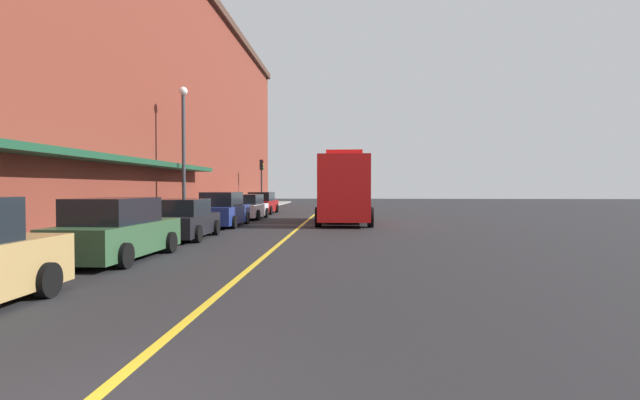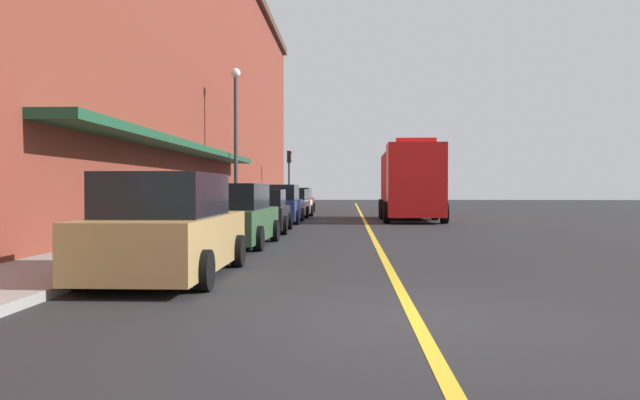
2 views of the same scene
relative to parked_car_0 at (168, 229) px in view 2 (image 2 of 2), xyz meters
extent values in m
plane|color=#232326|center=(3.96, 21.78, -0.85)|extent=(112.00, 112.00, 0.00)
cube|color=gray|center=(-2.24, 21.78, -0.78)|extent=(2.40, 70.00, 0.15)
cube|color=gold|center=(3.96, 21.78, -0.85)|extent=(0.16, 70.00, 0.01)
cube|color=maroon|center=(-10.01, 20.78, 7.05)|extent=(13.14, 64.00, 15.81)
cube|color=#19472D|center=(-2.89, 12.78, 2.25)|extent=(1.20, 22.40, 0.24)
cube|color=#A5844C|center=(0.00, 0.07, -0.22)|extent=(1.92, 4.80, 0.91)
cube|color=black|center=(0.00, -0.17, 0.61)|extent=(1.72, 2.64, 0.74)
cylinder|color=black|center=(-0.97, 1.55, -0.53)|extent=(0.22, 0.64, 0.64)
cylinder|color=black|center=(0.95, 1.56, -0.53)|extent=(0.22, 0.64, 0.64)
cylinder|color=black|center=(-0.95, -1.42, -0.53)|extent=(0.22, 0.64, 0.64)
cylinder|color=black|center=(0.97, -1.42, -0.53)|extent=(0.22, 0.64, 0.64)
cube|color=#2D5133|center=(0.05, 6.16, -0.26)|extent=(1.89, 4.71, 0.84)
cube|color=black|center=(0.04, 5.93, 0.51)|extent=(1.66, 2.60, 0.69)
cylinder|color=black|center=(-0.82, 7.63, -0.53)|extent=(0.24, 0.65, 0.64)
cylinder|color=black|center=(0.98, 7.58, -0.53)|extent=(0.24, 0.65, 0.64)
cylinder|color=black|center=(-0.88, 4.74, -0.53)|extent=(0.24, 0.65, 0.64)
cylinder|color=black|center=(0.91, 4.69, -0.53)|extent=(0.24, 0.65, 0.64)
cube|color=black|center=(-0.02, 11.63, -0.30)|extent=(2.02, 4.49, 0.75)
cube|color=black|center=(-0.02, 11.41, 0.38)|extent=(1.78, 2.49, 0.61)
cylinder|color=black|center=(-1.02, 12.98, -0.53)|extent=(0.24, 0.65, 0.64)
cylinder|color=black|center=(0.90, 13.03, -0.53)|extent=(0.24, 0.65, 0.64)
cylinder|color=black|center=(-0.94, 10.23, -0.53)|extent=(0.24, 0.65, 0.64)
cylinder|color=black|center=(0.98, 10.28, -0.53)|extent=(0.24, 0.65, 0.64)
cube|color=navy|center=(0.04, 17.58, -0.24)|extent=(1.76, 4.77, 0.86)
cube|color=black|center=(0.04, 17.35, 0.54)|extent=(1.58, 2.63, 0.71)
cylinder|color=black|center=(-0.84, 19.06, -0.53)|extent=(0.22, 0.64, 0.64)
cylinder|color=black|center=(0.93, 19.06, -0.53)|extent=(0.22, 0.64, 0.64)
cylinder|color=black|center=(-0.84, 16.11, -0.53)|extent=(0.22, 0.64, 0.64)
cylinder|color=black|center=(0.93, 16.10, -0.53)|extent=(0.22, 0.64, 0.64)
cube|color=silver|center=(0.09, 23.41, -0.30)|extent=(1.96, 4.26, 0.75)
cube|color=black|center=(0.09, 23.20, 0.38)|extent=(1.71, 2.37, 0.62)
cylinder|color=black|center=(-0.77, 24.75, -0.53)|extent=(0.24, 0.65, 0.64)
cylinder|color=black|center=(1.05, 24.68, -0.53)|extent=(0.24, 0.65, 0.64)
cylinder|color=black|center=(-0.87, 22.15, -0.53)|extent=(0.24, 0.65, 0.64)
cylinder|color=black|center=(0.96, 22.08, -0.53)|extent=(0.24, 0.65, 0.64)
cube|color=maroon|center=(-0.07, 29.62, -0.28)|extent=(1.77, 4.89, 0.80)
cube|color=black|center=(-0.07, 29.38, 0.45)|extent=(1.58, 2.69, 0.65)
cylinder|color=black|center=(-0.93, 31.14, -0.53)|extent=(0.23, 0.64, 0.64)
cylinder|color=black|center=(0.82, 31.12, -0.53)|extent=(0.23, 0.64, 0.64)
cylinder|color=black|center=(-0.96, 28.12, -0.53)|extent=(0.23, 0.64, 0.64)
cylinder|color=black|center=(0.79, 28.10, -0.53)|extent=(0.23, 0.64, 0.64)
cube|color=red|center=(6.19, 17.33, 1.09)|extent=(2.58, 2.22, 3.30)
cube|color=red|center=(6.24, 21.39, 0.96)|extent=(2.62, 5.34, 3.03)
cube|color=red|center=(6.19, 17.33, 2.86)|extent=(1.80, 0.62, 0.24)
cylinder|color=black|center=(7.49, 17.39, -0.35)|extent=(0.31, 1.00, 1.00)
cylinder|color=black|center=(4.90, 17.43, -0.35)|extent=(0.31, 1.00, 1.00)
cylinder|color=black|center=(7.53, 20.71, -0.35)|extent=(0.31, 1.00, 1.00)
cylinder|color=black|center=(4.94, 20.74, -0.35)|extent=(0.31, 1.00, 1.00)
cylinder|color=black|center=(7.55, 22.86, -0.35)|extent=(0.31, 1.00, 1.00)
cylinder|color=black|center=(4.96, 22.89, -0.35)|extent=(0.31, 1.00, 1.00)
cylinder|color=#4C4C51|center=(-1.39, 25.92, -0.18)|extent=(0.07, 0.07, 1.05)
cube|color=black|center=(-1.39, 25.92, 0.49)|extent=(0.14, 0.18, 0.28)
cylinder|color=#4C4C51|center=(-1.39, 14.14, -0.18)|extent=(0.07, 0.07, 1.05)
cube|color=black|center=(-1.39, 14.14, 0.49)|extent=(0.14, 0.18, 0.28)
cylinder|color=#33383D|center=(-1.99, 17.58, 2.55)|extent=(0.18, 0.18, 6.50)
sphere|color=white|center=(-1.99, 17.58, 6.02)|extent=(0.44, 0.44, 0.44)
cylinder|color=#232326|center=(-1.34, 36.47, 1.00)|extent=(0.14, 0.14, 3.40)
cube|color=black|center=(-1.34, 36.47, 3.15)|extent=(0.28, 0.36, 0.90)
sphere|color=red|center=(-1.18, 36.47, 3.45)|extent=(0.16, 0.16, 0.16)
sphere|color=gold|center=(-1.18, 36.47, 3.15)|extent=(0.16, 0.16, 0.16)
sphere|color=green|center=(-1.18, 36.47, 2.85)|extent=(0.16, 0.16, 0.16)
camera|label=1|loc=(6.34, -6.89, 1.14)|focal=27.44mm
camera|label=2|loc=(3.15, -10.75, 0.71)|focal=34.93mm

